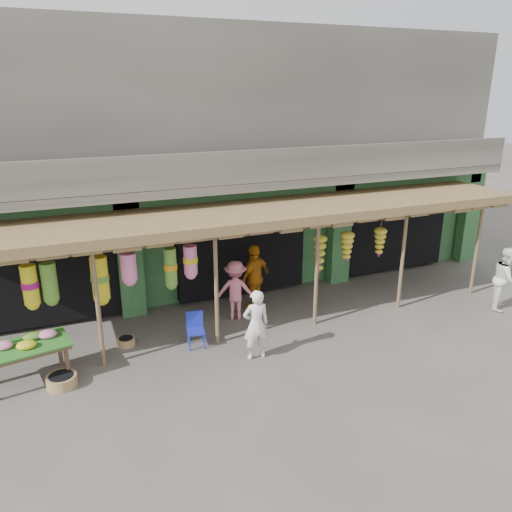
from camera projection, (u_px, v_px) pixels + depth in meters
name	position (u px, v px, depth m)	size (l,w,h in m)	color
ground	(274.00, 327.00, 12.07)	(80.00, 80.00, 0.00)	#514C47
building	(209.00, 161.00, 15.24)	(16.40, 6.80, 7.00)	gray
awning	(255.00, 217.00, 11.88)	(14.00, 2.70, 2.79)	brown
flower_table	(27.00, 347.00, 9.63)	(1.70, 1.19, 0.94)	brown
blue_chair	(195.00, 327.00, 11.10)	(0.44, 0.44, 0.80)	#1A28AE
basket_mid	(62.00, 381.00, 9.67)	(0.58, 0.58, 0.22)	#9C8046
basket_right	(126.00, 342.00, 11.20)	(0.40, 0.40, 0.18)	olive
person_front	(256.00, 325.00, 10.48)	(0.57, 0.37, 1.56)	white
person_right	(506.00, 279.00, 12.85)	(0.81, 0.63, 1.66)	white
person_vendor	(255.00, 277.00, 12.84)	(1.02, 0.43, 1.75)	#C66E12
person_shopper	(236.00, 290.00, 12.31)	(0.98, 0.56, 1.51)	#D97387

